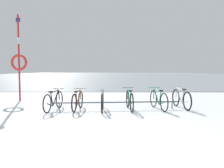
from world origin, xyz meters
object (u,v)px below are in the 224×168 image
at_px(bicycle_4, 158,100).
at_px(rescue_post, 19,60).
at_px(bicycle_3, 129,100).
at_px(bicycle_5, 181,99).
at_px(bicycle_1, 77,101).
at_px(bicycle_2, 102,101).
at_px(bicycle_0, 53,101).

height_order(bicycle_4, rescue_post, rescue_post).
distance_m(bicycle_3, rescue_post, 5.89).
relative_size(bicycle_4, bicycle_5, 0.98).
distance_m(bicycle_1, bicycle_3, 1.93).
bearing_deg(bicycle_2, bicycle_3, 5.00).
distance_m(bicycle_5, rescue_post, 7.61).
relative_size(bicycle_0, bicycle_2, 1.07).
bearing_deg(bicycle_2, bicycle_5, 8.99).
height_order(bicycle_1, bicycle_3, bicycle_3).
height_order(bicycle_3, bicycle_4, bicycle_3).
distance_m(bicycle_1, rescue_post, 4.32).
height_order(bicycle_3, bicycle_5, bicycle_5).
height_order(bicycle_0, bicycle_5, bicycle_5).
relative_size(bicycle_2, bicycle_4, 0.96).
bearing_deg(rescue_post, bicycle_3, -25.78).
relative_size(bicycle_3, bicycle_4, 1.01).
xyz_separation_m(bicycle_0, bicycle_2, (1.80, -0.02, 0.00)).
bearing_deg(bicycle_4, rescue_post, 159.56).
bearing_deg(rescue_post, bicycle_0, -47.74).
xyz_separation_m(bicycle_1, bicycle_3, (1.93, -0.00, 0.02)).
bearing_deg(bicycle_3, bicycle_5, 10.93).
xyz_separation_m(bicycle_4, rescue_post, (-6.21, 2.32, 1.58)).
distance_m(bicycle_1, bicycle_5, 4.00).
height_order(bicycle_0, bicycle_1, bicycle_0).
bearing_deg(bicycle_3, bicycle_4, 7.87).
relative_size(bicycle_0, bicycle_3, 1.02).
xyz_separation_m(bicycle_2, bicycle_3, (1.01, 0.09, 0.01)).
distance_m(bicycle_3, bicycle_4, 1.11).
bearing_deg(bicycle_1, bicycle_4, 2.87).
xyz_separation_m(bicycle_1, bicycle_2, (0.93, -0.09, 0.01)).
bearing_deg(rescue_post, bicycle_5, -16.17).
bearing_deg(bicycle_2, bicycle_4, 6.51).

